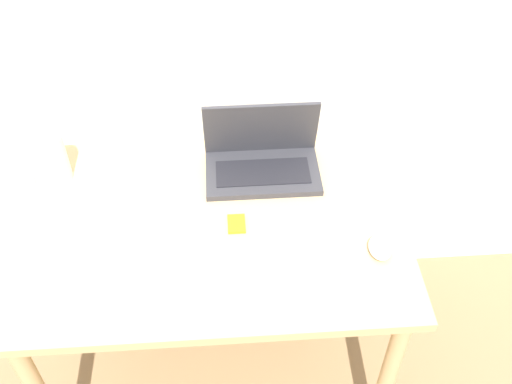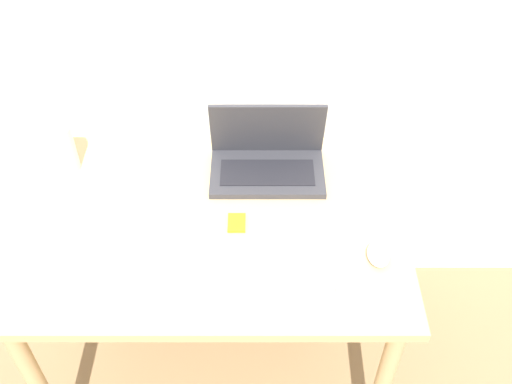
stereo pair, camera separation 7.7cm
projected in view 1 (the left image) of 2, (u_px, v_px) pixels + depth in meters
The scene contains 6 objects.
desk at pixel (211, 246), 1.76m from camera, with size 1.11×0.74×0.75m.
laptop at pixel (262, 157), 1.82m from camera, with size 0.35×0.21×0.22m.
keyboard at pixel (248, 262), 1.58m from camera, with size 0.48×0.18×0.02m.
mouse at pixel (380, 248), 1.61m from camera, with size 0.06×0.09×0.03m.
vase at pixel (46, 150), 1.74m from camera, with size 0.11×0.11×0.23m.
mp3_player at pixel (236, 224), 1.68m from camera, with size 0.05×0.07×0.01m.
Camera 1 is at (0.05, -0.76, 2.02)m, focal length 42.00 mm.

